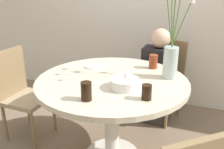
# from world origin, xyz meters

# --- Properties ---
(dining_table) EXTENTS (1.23, 1.23, 0.76)m
(dining_table) POSITION_xyz_m (0.00, 0.00, 0.62)
(dining_table) COLOR beige
(dining_table) RESTS_ON ground_plane
(chair_near_front) EXTENTS (0.50, 0.50, 0.90)m
(chair_near_front) POSITION_xyz_m (0.29, 0.93, 0.50)
(chair_near_front) COLOR #9E896B
(chair_near_front) RESTS_ON ground_plane
(chair_left_flank) EXTENTS (0.41, 0.41, 0.90)m
(chair_left_flank) POSITION_xyz_m (-0.98, 0.03, 0.50)
(chair_left_flank) COLOR #9E896B
(chair_left_flank) RESTS_ON ground_plane
(birthday_cake) EXTENTS (0.22, 0.22, 0.12)m
(birthday_cake) POSITION_xyz_m (0.15, -0.14, 0.80)
(birthday_cake) COLOR white
(birthday_cake) RESTS_ON dining_table
(flower_vase) EXTENTS (0.23, 0.30, 0.82)m
(flower_vase) POSITION_xyz_m (0.43, 0.20, 0.99)
(flower_vase) COLOR #B2C6C1
(flower_vase) RESTS_ON dining_table
(side_plate) EXTENTS (0.16, 0.16, 0.01)m
(side_plate) POSITION_xyz_m (-0.27, 0.23, 0.77)
(side_plate) COLOR silver
(side_plate) RESTS_ON dining_table
(drink_glass_0) EXTENTS (0.08, 0.08, 0.12)m
(drink_glass_0) POSITION_xyz_m (0.25, 0.39, 0.82)
(drink_glass_0) COLOR maroon
(drink_glass_0) RESTS_ON dining_table
(drink_glass_1) EXTENTS (0.07, 0.07, 0.13)m
(drink_glass_1) POSITION_xyz_m (-0.03, -0.41, 0.82)
(drink_glass_1) COLOR black
(drink_glass_1) RESTS_ON dining_table
(drink_glass_2) EXTENTS (0.07, 0.07, 0.10)m
(drink_glass_2) POSITION_xyz_m (0.34, -0.26, 0.81)
(drink_glass_2) COLOR black
(drink_glass_2) RESTS_ON dining_table
(person_boy) EXTENTS (0.34, 0.24, 1.06)m
(person_boy) POSITION_xyz_m (0.24, 0.78, 0.49)
(person_boy) COLOR #383333
(person_boy) RESTS_ON ground_plane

